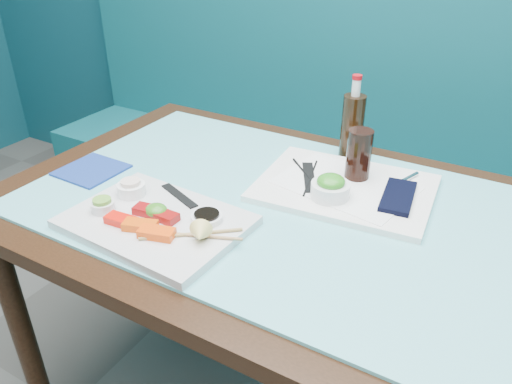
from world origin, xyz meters
The scene contains 34 objects.
booth_bench centered at (0.00, 2.29, 0.37)m, with size 3.00×0.56×1.17m.
dining_table centered at (0.00, 1.45, 0.67)m, with size 1.40×0.90×0.75m.
glass_top centered at (0.00, 1.45, 0.75)m, with size 1.22×0.76×0.01m, color #67C7CF.
sashimi_plate centered at (-0.19, 1.22, 0.77)m, with size 0.39×0.28×0.02m, color silver.
salmon_left centered at (-0.24, 1.17, 0.79)m, with size 0.07×0.03×0.02m, color red.
salmon_mid centered at (-0.19, 1.17, 0.79)m, with size 0.07×0.04×0.02m, color #EF4F09.
salmon_right centered at (-0.14, 1.17, 0.79)m, with size 0.08×0.04×0.02m, color #FF4A0A.
tuna_left centered at (-0.22, 1.23, 0.79)m, with size 0.06×0.03×0.02m, color maroon.
tuna_right centered at (-0.17, 1.23, 0.79)m, with size 0.06×0.03×0.02m, color maroon.
seaweed_garnish centered at (-0.20, 1.23, 0.79)m, with size 0.05×0.05×0.03m, color #38801D.
ramekin_wasabi centered at (-0.32, 1.19, 0.79)m, with size 0.05×0.05×0.02m, color white.
wasabi_fill centered at (-0.32, 1.19, 0.81)m, with size 0.04×0.04×0.01m, color #66A435.
ramekin_ginger centered at (-0.31, 1.28, 0.79)m, with size 0.07×0.07×0.03m, color white.
ginger_fill centered at (-0.31, 1.28, 0.81)m, with size 0.05×0.05×0.01m, color beige.
soy_dish centered at (-0.09, 1.27, 0.79)m, with size 0.07×0.07×0.01m, color white.
soy_fill centered at (-0.09, 1.27, 0.79)m, with size 0.06×0.06×0.01m, color black.
lemon_wedge centered at (-0.05, 1.19, 0.80)m, with size 0.05×0.05×0.04m, color #F6DC74.
chopstick_sleeve centered at (-0.21, 1.33, 0.78)m, with size 0.14×0.02×0.00m, color black.
wooden_chopstick_a centered at (-0.08, 1.21, 0.78)m, with size 0.01×0.01×0.22m, color #A2844C.
wooden_chopstick_b centered at (-0.07, 1.21, 0.78)m, with size 0.01×0.01×0.20m, color #AF8152.
serving_tray centered at (0.12, 1.59, 0.77)m, with size 0.43×0.32×0.02m, color white.
paper_placemat centered at (0.12, 1.59, 0.78)m, with size 0.32×0.23×0.00m, color white.
seaweed_bowl centered at (0.11, 1.51, 0.79)m, with size 0.09×0.09×0.04m, color white.
seaweed_salad centered at (0.11, 1.51, 0.82)m, with size 0.07×0.07×0.03m, color #308B20.
cola_glass centered at (0.13, 1.64, 0.84)m, with size 0.06×0.06×0.13m, color black.
navy_pouch centered at (0.25, 1.59, 0.78)m, with size 0.07×0.16×0.01m, color black.
fork centered at (0.25, 1.69, 0.78)m, with size 0.01×0.01×0.09m, color silver.
black_chopstick_a centered at (0.02, 1.58, 0.78)m, with size 0.01×0.01×0.22m, color black.
black_chopstick_b centered at (0.03, 1.58, 0.78)m, with size 0.01×0.01×0.20m, color black.
tray_sleeve centered at (0.02, 1.58, 0.78)m, with size 0.03×0.17×0.00m, color black.
cola_bottle_body centered at (0.05, 1.79, 0.85)m, with size 0.06×0.06×0.18m, color black.
cola_bottle_neck centered at (0.05, 1.79, 0.96)m, with size 0.02×0.02×0.05m, color white.
cola_bottle_cap centered at (0.05, 1.79, 0.99)m, with size 0.03×0.03×0.01m, color #B80B12.
blue_napkin centered at (-0.52, 1.34, 0.76)m, with size 0.16×0.16×0.01m, color navy.
Camera 1 is at (0.48, 0.52, 1.38)m, focal length 35.00 mm.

